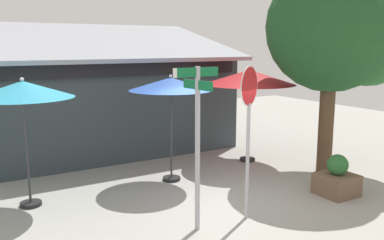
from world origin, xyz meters
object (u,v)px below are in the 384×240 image
(street_sign_post, at_px, (197,132))
(patio_umbrella_crimson_right, at_px, (249,78))
(patio_umbrella_teal_left, at_px, (23,91))
(sidewalk_planter, at_px, (337,179))
(shade_tree, at_px, (342,31))
(stop_sign, at_px, (249,114))
(patio_umbrella_royal_blue_center, at_px, (171,85))

(street_sign_post, relative_size, patio_umbrella_crimson_right, 1.09)
(patio_umbrella_teal_left, bearing_deg, sidewalk_planter, -25.34)
(patio_umbrella_crimson_right, xyz_separation_m, shade_tree, (1.34, -1.97, 1.26))
(stop_sign, height_order, patio_umbrella_royal_blue_center, stop_sign)
(shade_tree, xyz_separation_m, sidewalk_planter, (-1.38, -1.27, -3.32))
(street_sign_post, height_order, stop_sign, street_sign_post)
(patio_umbrella_royal_blue_center, height_order, patio_umbrella_crimson_right, patio_umbrella_crimson_right)
(patio_umbrella_teal_left, distance_m, sidewalk_planter, 6.97)
(patio_umbrella_royal_blue_center, bearing_deg, shade_tree, -20.70)
(patio_umbrella_crimson_right, bearing_deg, patio_umbrella_royal_blue_center, -171.10)
(shade_tree, relative_size, sidewalk_planter, 5.84)
(sidewalk_planter, bearing_deg, patio_umbrella_crimson_right, 89.18)
(street_sign_post, xyz_separation_m, sidewalk_planter, (3.62, -0.09, -1.46))
(stop_sign, bearing_deg, street_sign_post, 177.15)
(street_sign_post, height_order, patio_umbrella_crimson_right, street_sign_post)
(street_sign_post, height_order, patio_umbrella_teal_left, street_sign_post)
(stop_sign, xyz_separation_m, sidewalk_planter, (2.53, -0.03, -1.70))
(street_sign_post, bearing_deg, stop_sign, -2.85)
(stop_sign, relative_size, patio_umbrella_royal_blue_center, 1.12)
(street_sign_post, xyz_separation_m, stop_sign, (1.09, -0.05, 0.24))
(street_sign_post, height_order, sidewalk_planter, street_sign_post)
(street_sign_post, distance_m, shade_tree, 5.47)
(street_sign_post, distance_m, patio_umbrella_crimson_right, 4.87)
(patio_umbrella_teal_left, bearing_deg, patio_umbrella_royal_blue_center, -0.70)
(patio_umbrella_teal_left, distance_m, shade_tree, 7.67)
(stop_sign, height_order, patio_umbrella_crimson_right, stop_sign)
(street_sign_post, bearing_deg, sidewalk_planter, -1.41)
(shade_tree, distance_m, sidewalk_planter, 3.81)
(stop_sign, xyz_separation_m, patio_umbrella_teal_left, (-3.49, 2.81, 0.36))
(patio_umbrella_teal_left, relative_size, shade_tree, 0.49)
(stop_sign, bearing_deg, patio_umbrella_teal_left, 141.11)
(patio_umbrella_teal_left, bearing_deg, stop_sign, -38.89)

